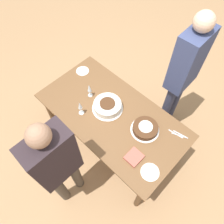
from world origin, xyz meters
name	(u,v)px	position (x,y,z in m)	size (l,w,h in m)	color
ground_plane	(112,141)	(0.00, 0.00, 0.00)	(12.00, 12.00, 0.00)	#A87F56
dining_table	(112,119)	(0.00, 0.00, 0.64)	(1.73, 0.92, 0.74)	brown
cake_center_white	(107,106)	(0.09, -0.02, 0.79)	(0.36, 0.36, 0.11)	white
cake_front_chocolate	(145,128)	(-0.40, -0.11, 0.78)	(0.31, 0.31, 0.08)	white
wine_glass_near	(80,106)	(0.26, 0.23, 0.89)	(0.06, 0.06, 0.21)	silver
wine_glass_far	(89,89)	(0.37, -0.01, 0.87)	(0.06, 0.06, 0.19)	silver
dessert_plate_left	(150,172)	(-0.73, 0.22, 0.75)	(0.18, 0.18, 0.01)	white
dessert_plate_right	(83,71)	(0.73, -0.21, 0.75)	(0.17, 0.17, 0.01)	white
fork_pile	(179,135)	(-0.69, -0.31, 0.75)	(0.21, 0.08, 0.01)	silver
napkin_stack	(134,157)	(-0.52, 0.21, 0.76)	(0.15, 0.16, 0.03)	#B75B4C
person_cutting	(185,69)	(-0.31, -0.83, 1.07)	(0.23, 0.41, 1.77)	#2D334C
person_watching	(56,163)	(-0.10, 0.81, 0.98)	(0.23, 0.40, 1.63)	#4C4238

